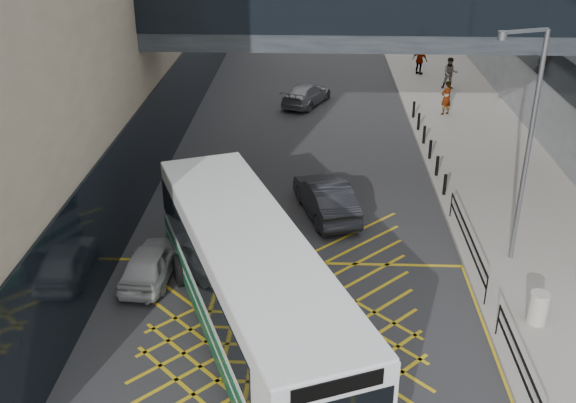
# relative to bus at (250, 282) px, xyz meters

# --- Properties ---
(ground) EXTENTS (120.00, 120.00, 0.00)m
(ground) POSITION_rel_bus_xyz_m (0.93, -0.37, -1.82)
(ground) COLOR #333335
(skybridge) EXTENTS (20.00, 4.10, 3.00)m
(skybridge) POSITION_rel_bus_xyz_m (3.93, 11.63, 5.68)
(skybridge) COLOR #2A2F34
(skybridge) RESTS_ON ground
(pavement) EXTENTS (6.00, 54.00, 0.16)m
(pavement) POSITION_rel_bus_xyz_m (9.93, 14.63, -1.74)
(pavement) COLOR gray
(pavement) RESTS_ON ground
(box_junction) EXTENTS (12.00, 9.00, 0.01)m
(box_junction) POSITION_rel_bus_xyz_m (0.93, -0.37, -1.81)
(box_junction) COLOR gold
(box_junction) RESTS_ON ground
(bus) EXTENTS (7.06, 12.25, 3.39)m
(bus) POSITION_rel_bus_xyz_m (0.00, 0.00, 0.00)
(bus) COLOR white
(bus) RESTS_ON ground
(car_white) EXTENTS (1.84, 3.98, 1.24)m
(car_white) POSITION_rel_bus_xyz_m (-3.57, 2.97, -1.20)
(car_white) COLOR silver
(car_white) RESTS_ON ground
(car_dark) EXTENTS (3.10, 5.04, 1.47)m
(car_dark) POSITION_rel_bus_xyz_m (2.25, 7.90, -1.08)
(car_dark) COLOR black
(car_dark) RESTS_ON ground
(car_silver) EXTENTS (3.28, 4.52, 1.30)m
(car_silver) POSITION_rel_bus_xyz_m (1.26, 22.27, -1.17)
(car_silver) COLOR gray
(car_silver) RESTS_ON ground
(street_lamp) EXTENTS (1.74, 0.83, 7.88)m
(street_lamp) POSITION_rel_bus_xyz_m (8.46, 4.48, 2.83)
(street_lamp) COLOR slate
(street_lamp) RESTS_ON pavement
(litter_bin) EXTENTS (0.58, 0.58, 1.00)m
(litter_bin) POSITION_rel_bus_xyz_m (8.40, 0.76, -1.16)
(litter_bin) COLOR #ADA89E
(litter_bin) RESTS_ON pavement
(kerb_railings) EXTENTS (0.05, 12.54, 1.00)m
(kerb_railings) POSITION_rel_bus_xyz_m (7.08, 1.41, -0.94)
(kerb_railings) COLOR black
(kerb_railings) RESTS_ON pavement
(bollards) EXTENTS (0.14, 10.14, 0.90)m
(bollards) POSITION_rel_bus_xyz_m (7.18, 14.63, -1.21)
(bollards) COLOR black
(bollards) RESTS_ON pavement
(pedestrian_a) EXTENTS (0.92, 0.85, 1.88)m
(pedestrian_a) POSITION_rel_bus_xyz_m (9.00, 20.25, -0.72)
(pedestrian_a) COLOR gray
(pedestrian_a) RESTS_ON pavement
(pedestrian_b) EXTENTS (0.97, 0.61, 1.91)m
(pedestrian_b) POSITION_rel_bus_xyz_m (10.12, 25.41, -0.70)
(pedestrian_b) COLOR gray
(pedestrian_b) RESTS_ON pavement
(pedestrian_c) EXTENTS (1.21, 1.15, 1.91)m
(pedestrian_c) POSITION_rel_bus_xyz_m (8.71, 28.70, -0.70)
(pedestrian_c) COLOR gray
(pedestrian_c) RESTS_ON pavement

